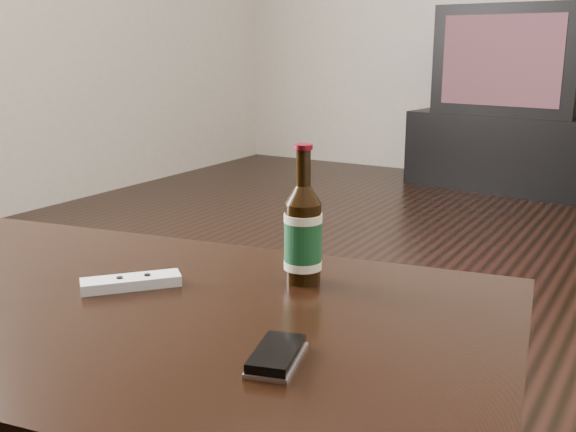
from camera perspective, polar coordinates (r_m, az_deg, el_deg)
The scene contains 7 objects.
floor at distance 1.72m, azimuth 12.85°, elevation -15.87°, with size 5.00×6.00×0.01m, color black.
tv_stand at distance 4.31m, azimuth 18.27°, elevation 5.29°, with size 1.12×0.56×0.45m, color black.
tv at distance 4.26m, azimuth 18.83°, elevation 12.41°, with size 0.89×0.62×0.62m.
coffee_table at distance 1.14m, azimuth -12.97°, elevation -9.96°, with size 1.30×0.89×0.45m.
beer_bottle at distance 1.16m, azimuth 1.28°, elevation -1.58°, with size 0.07×0.07×0.24m.
phone at distance 0.89m, azimuth -0.98°, elevation -11.77°, with size 0.09×0.12×0.02m.
remote at distance 1.18m, azimuth -13.14°, elevation -5.48°, with size 0.14×0.15×0.02m.
Camera 1 is at (0.42, -1.43, 0.85)m, focal length 42.00 mm.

